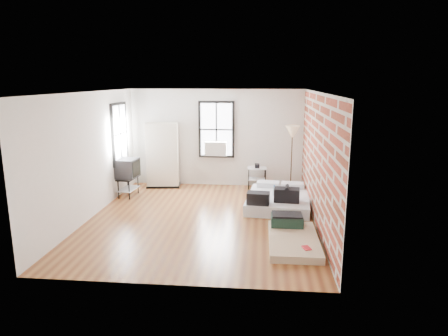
# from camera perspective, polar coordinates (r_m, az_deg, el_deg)

# --- Properties ---
(ground) EXTENTS (6.00, 6.00, 0.00)m
(ground) POSITION_cam_1_polar(r_m,az_deg,el_deg) (9.07, -3.19, -7.20)
(ground) COLOR brown
(ground) RESTS_ON ground
(room_shell) EXTENTS (5.02, 6.02, 2.80)m
(room_shell) POSITION_cam_1_polar(r_m,az_deg,el_deg) (8.96, -1.51, 4.05)
(room_shell) COLOR silver
(room_shell) RESTS_ON ground
(mattress_main) EXTENTS (1.66, 2.14, 0.65)m
(mattress_main) POSITION_cam_1_polar(r_m,az_deg,el_deg) (9.96, 7.74, -4.41)
(mattress_main) COLOR silver
(mattress_main) RESTS_ON ground
(mattress_bare) EXTENTS (0.93, 1.75, 0.38)m
(mattress_bare) POSITION_cam_1_polar(r_m,az_deg,el_deg) (7.93, 9.67, -9.45)
(mattress_bare) COLOR tan
(mattress_bare) RESTS_ON ground
(wardrobe) EXTENTS (1.00, 0.66, 1.86)m
(wardrobe) POSITION_cam_1_polar(r_m,az_deg,el_deg) (11.64, -8.76, 1.82)
(wardrobe) COLOR black
(wardrobe) RESTS_ON ground
(side_table) EXTENTS (0.56, 0.45, 0.71)m
(side_table) POSITION_cam_1_polar(r_m,az_deg,el_deg) (11.45, 4.73, -0.53)
(side_table) COLOR black
(side_table) RESTS_ON ground
(floor_lamp) EXTENTS (0.39, 0.39, 1.82)m
(floor_lamp) POSITION_cam_1_polar(r_m,az_deg,el_deg) (11.22, 9.74, 4.69)
(floor_lamp) COLOR #322510
(floor_lamp) RESTS_ON ground
(tv_stand) EXTENTS (0.55, 0.75, 1.01)m
(tv_stand) POSITION_cam_1_polar(r_m,az_deg,el_deg) (10.87, -13.59, -0.22)
(tv_stand) COLOR black
(tv_stand) RESTS_ON ground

